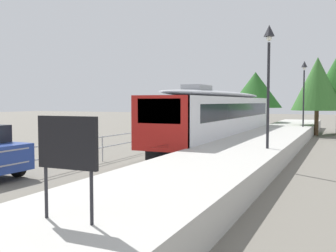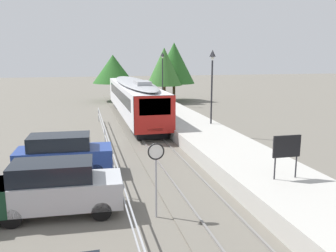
{
  "view_description": "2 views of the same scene",
  "coord_description": "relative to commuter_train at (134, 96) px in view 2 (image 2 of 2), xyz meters",
  "views": [
    {
      "loc": [
        7.54,
        4.95,
        2.94
      ],
      "look_at": [
        0.0,
        21.58,
        1.8
      ],
      "focal_mm": 41.53,
      "sensor_mm": 36.0,
      "label": 1
    },
    {
      "loc": [
        -4.57,
        -2.14,
        5.82
      ],
      "look_at": [
        0.4,
        18.58,
        1.6
      ],
      "focal_mm": 37.99,
      "sensor_mm": 36.0,
      "label": 2
    }
  ],
  "objects": [
    {
      "name": "tree_distant_left",
      "position": [
        -0.66,
        14.07,
        2.0
      ],
      "size": [
        5.29,
        5.29,
        5.95
      ],
      "color": "brown",
      "rests_on": "ground"
    },
    {
      "name": "platform_notice_board",
      "position": [
        3.3,
        -20.2,
        0.04
      ],
      "size": [
        1.2,
        0.08,
        1.8
      ],
      "color": "#232328",
      "rests_on": "station_platform"
    },
    {
      "name": "ground_plane",
      "position": [
        -3.0,
        -8.39,
        -2.15
      ],
      "size": [
        160.0,
        160.0,
        0.0
      ],
      "primitive_type": "plane",
      "color": "#6B665B"
    },
    {
      "name": "track_rails",
      "position": [
        0.0,
        -8.39,
        -2.11
      ],
      "size": [
        3.2,
        60.0,
        0.14
      ],
      "color": "#6B665B",
      "rests_on": "ground"
    },
    {
      "name": "parked_suv_silver",
      "position": [
        -5.65,
        -19.51,
        -1.09
      ],
      "size": [
        4.68,
        2.1,
        2.04
      ],
      "color": "#B7BABF",
      "rests_on": "ground"
    },
    {
      "name": "tree_behind_station_far",
      "position": [
        5.38,
        10.94,
        2.36
      ],
      "size": [
        4.38,
        4.38,
        6.84
      ],
      "color": "brown",
      "rests_on": "ground"
    },
    {
      "name": "station_platform",
      "position": [
        3.25,
        -8.39,
        -1.7
      ],
      "size": [
        3.9,
        60.0,
        0.9
      ],
      "primitive_type": "cube",
      "color": "#B7B5AD",
      "rests_on": "ground"
    },
    {
      "name": "platform_lamp_far_end",
      "position": [
        4.52,
        8.1,
        2.48
      ],
      "size": [
        0.34,
        0.34,
        5.35
      ],
      "color": "#232328",
      "rests_on": "station_platform"
    },
    {
      "name": "carpark_fence",
      "position": [
        -3.3,
        -18.39,
        -1.24
      ],
      "size": [
        0.06,
        36.06,
        1.25
      ],
      "color": "#9EA0A5",
      "rests_on": "ground"
    },
    {
      "name": "speed_limit_sign",
      "position": [
        -2.16,
        -20.64,
        -0.02
      ],
      "size": [
        0.61,
        0.1,
        2.81
      ],
      "color": "#9EA0A5",
      "rests_on": "ground"
    },
    {
      "name": "platform_lamp_mid_platform",
      "position": [
        4.52,
        -8.22,
        2.48
      ],
      "size": [
        0.34,
        0.34,
        5.35
      ],
      "color": "#232328",
      "rests_on": "station_platform"
    },
    {
      "name": "parked_suv_blue",
      "position": [
        -5.65,
        -14.91,
        -1.09
      ],
      "size": [
        4.67,
        2.08,
        2.04
      ],
      "color": "navy",
      "rests_on": "ground"
    },
    {
      "name": "commuter_train",
      "position": [
        0.0,
        0.0,
        0.0
      ],
      "size": [
        2.82,
        19.84,
        3.74
      ],
      "color": "silver",
      "rests_on": "track_rails"
    },
    {
      "name": "tree_behind_carpark",
      "position": [
        7.11,
        12.8,
        2.74
      ],
      "size": [
        5.39,
        5.39,
        7.51
      ],
      "color": "brown",
      "rests_on": "ground"
    }
  ]
}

